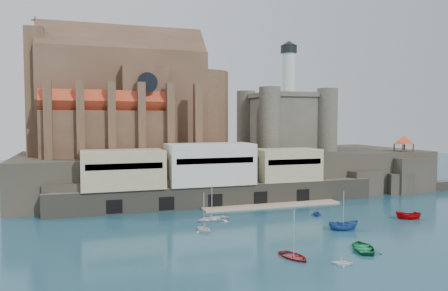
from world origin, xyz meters
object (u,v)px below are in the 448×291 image
Objects in this scene: boat_2 at (343,230)px; pavilion at (404,141)px; boat_1 at (342,265)px; boat_0 at (294,258)px; church at (131,103)px; castle_keep at (285,119)px.

pavilion is at bearing -37.92° from boat_2.
boat_2 is at bearing -7.02° from boat_1.
pavilion reaches higher than boat_0.
church is 58.41m from boat_2.
boat_2 is at bearing -57.71° from church.
boat_1 is at bearing -55.59° from boat_0.
boat_0 is at bearing -114.92° from castle_keep.
church is 9.55× the size of boat_2.
boat_2 is at bearing 23.95° from boat_0.
church is 67.11m from boat_1.
boat_0 is at bearing 73.27° from boat_1.
church is 7.34× the size of pavilion.
church is at bearing 166.52° from pavilion.
boat_2 reaches higher than boat_1.
boat_0 is 6.22m from boat_1.
boat_2 is (-37.25, -29.85, -12.73)m from pavilion.
pavilion is 66.74m from boat_0.
church is at bearing 92.42° from boat_0.
boat_0 is at bearing 139.37° from boat_2.
church reaches higher than castle_keep.
boat_2 is (-11.33, -44.93, -18.31)m from castle_keep.
church is at bearing 178.89° from castle_keep.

